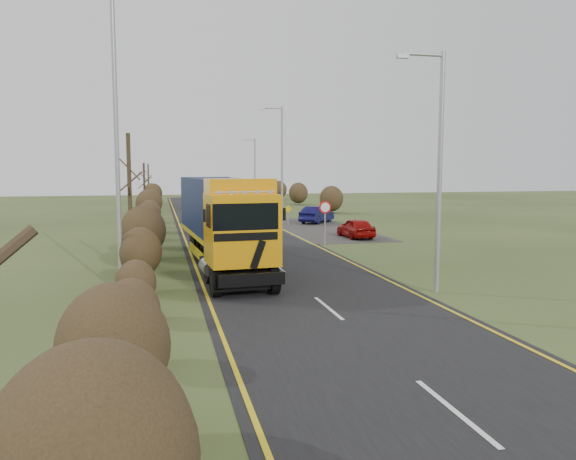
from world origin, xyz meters
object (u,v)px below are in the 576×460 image
(car_red_hatchback, at_px, (356,228))
(streetlight_near, at_px, (437,163))
(car_blue_sedan, at_px, (317,215))
(speed_sign, at_px, (325,214))
(lorry, at_px, (223,215))

(car_red_hatchback, bearing_deg, streetlight_near, 78.08)
(streetlight_near, bearing_deg, car_blue_sedan, 83.25)
(car_red_hatchback, xyz_separation_m, speed_sign, (-3.12, -3.32, 1.24))
(lorry, relative_size, car_red_hatchback, 3.94)
(speed_sign, bearing_deg, car_blue_sedan, 75.96)
(car_blue_sedan, xyz_separation_m, streetlight_near, (-3.17, -26.75, 4.05))
(streetlight_near, bearing_deg, lorry, 131.16)
(car_blue_sedan, bearing_deg, car_red_hatchback, 127.48)
(lorry, height_order, car_blue_sedan, lorry)
(lorry, xyz_separation_m, car_red_hatchback, (9.67, 8.40, -1.71))
(car_red_hatchback, distance_m, speed_sign, 4.72)
(streetlight_near, bearing_deg, car_red_hatchback, 80.14)
(lorry, distance_m, speed_sign, 8.30)
(streetlight_near, bearing_deg, speed_sign, 91.31)
(lorry, distance_m, streetlight_near, 10.67)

